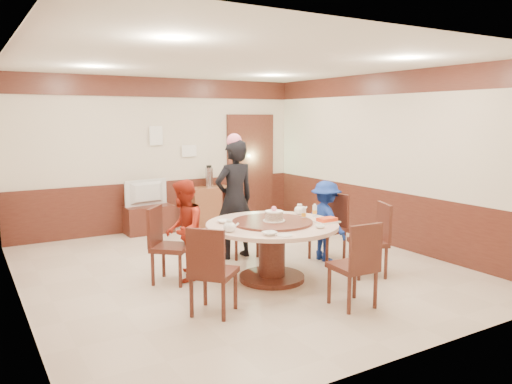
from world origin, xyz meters
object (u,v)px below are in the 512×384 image
shrimp_platter (327,220)px  thermos (209,177)px  tv_stand (149,219)px  side_cabinet (210,206)px  person_standing (235,199)px  person_blue (326,221)px  person_red (184,230)px  banquet_table (272,240)px  birthday_cake (274,216)px  television (148,193)px

shrimp_platter → thermos: 3.74m
tv_stand → side_cabinet: (1.24, 0.03, 0.12)m
shrimp_platter → tv_stand: (-1.11, 3.71, -0.53)m
person_standing → side_cabinet: (0.66, 2.23, -0.51)m
person_blue → side_cabinet: person_blue is taller
person_red → shrimp_platter: person_red is taller
thermos → person_red: bearing=-121.3°
banquet_table → person_red: 1.14m
birthday_cake → thermos: 3.51m
person_blue → television: bearing=26.2°
banquet_table → thermos: (0.74, 3.41, 0.41)m
person_red → side_cabinet: size_ratio=1.63×
birthday_cake → shrimp_platter: size_ratio=0.95×
banquet_table → person_blue: 1.22m
banquet_table → thermos: bearing=77.7°
person_red → television: bearing=-158.6°
person_standing → shrimp_platter: size_ratio=5.88×
person_red → birthday_cake: person_red is taller
person_blue → birthday_cake: person_blue is taller
banquet_table → shrimp_platter: size_ratio=5.63×
birthday_cake → tv_stand: (-0.50, 3.40, -0.60)m
person_red → thermos: (1.71, 2.82, 0.29)m
television → person_standing: bearing=96.4°
side_cabinet → tv_stand: bearing=-178.6°
banquet_table → person_red: bearing=148.7°
birthday_cake → television: 3.44m
banquet_table → person_standing: 1.22m
banquet_table → side_cabinet: 3.49m
person_blue → person_standing: bearing=50.5°
person_red → television: (0.48, 2.79, 0.08)m
shrimp_platter → tv_stand: bearing=106.7°
birthday_cake → person_red: bearing=148.0°
person_standing → person_red: person_standing is taller
person_standing → shrimp_platter: bearing=105.5°
person_blue → side_cabinet: (-0.41, 3.04, -0.21)m
person_blue → shrimp_platter: person_blue is taller
television → thermos: (1.23, 0.03, 0.21)m
banquet_table → person_red: person_red is taller
banquet_table → thermos: thermos is taller
person_standing → thermos: person_standing is taller
banquet_table → birthday_cake: bearing=-62.2°
person_red → side_cabinet: (1.72, 2.82, -0.28)m
person_blue → tv_stand: bearing=26.2°
thermos → birthday_cake: bearing=-102.0°
banquet_table → person_blue: size_ratio=1.44×
tv_stand → person_blue: bearing=-61.2°
person_red → person_blue: person_red is taller
person_standing → tv_stand: bearing=-79.4°
person_standing → side_cabinet: bearing=-110.6°
tv_stand → banquet_table: bearing=-81.8°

